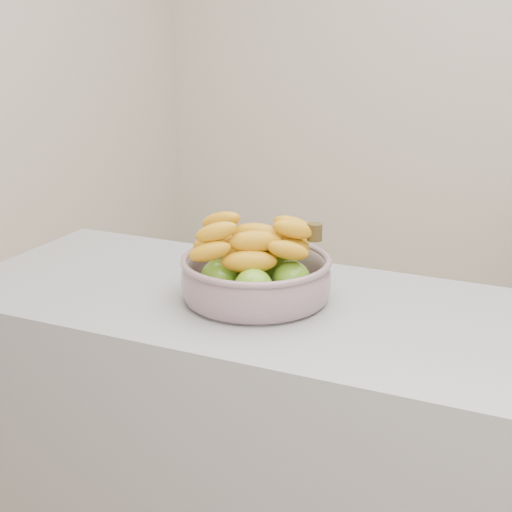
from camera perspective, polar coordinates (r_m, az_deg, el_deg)
The scene contains 2 objects.
counter at distance 1.73m, azimuth 9.59°, elevation -18.85°, with size 2.00×0.60×0.90m, color gray.
fruit_bowl at distance 1.57m, azimuth -0.02°, elevation -1.38°, with size 0.33×0.33×0.18m.
Camera 1 is at (0.31, -1.94, 1.49)m, focal length 50.00 mm.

